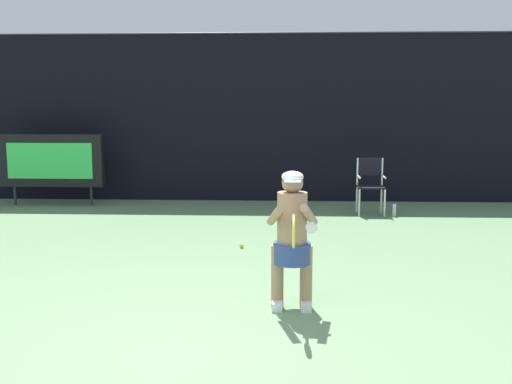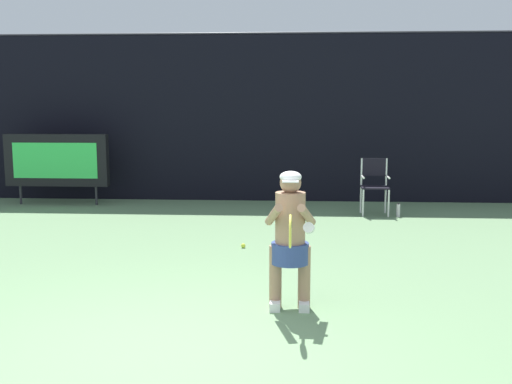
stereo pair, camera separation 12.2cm
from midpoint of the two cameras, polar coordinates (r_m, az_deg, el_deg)
ground at (r=5.25m, az=-8.54°, el=-15.71°), size 18.00×22.00×0.03m
backdrop_screen at (r=13.42m, az=-0.86°, el=6.90°), size 18.00×0.12×3.66m
scoreboard at (r=13.52m, az=-17.93°, el=2.85°), size 2.20×0.21×1.50m
umpire_chair at (r=11.97m, az=11.34°, el=0.86°), size 0.52×0.44×1.08m
water_bottle at (r=11.86m, az=13.48°, el=-1.69°), size 0.07×0.07×0.27m
tennis_player at (r=6.29m, az=3.78°, el=-4.05°), size 0.54×0.62×1.44m
tennis_racket at (r=5.66m, az=3.86°, el=-3.65°), size 0.03×0.60×0.31m
tennis_ball_loose at (r=9.07m, az=-0.81°, el=-5.05°), size 0.07×0.07×0.07m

